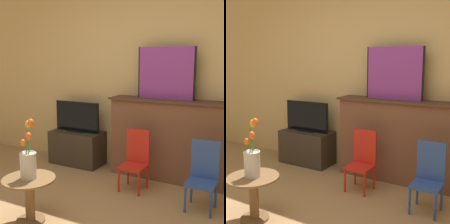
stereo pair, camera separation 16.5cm
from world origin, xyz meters
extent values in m
cube|color=tan|center=(0.00, 2.13, 1.35)|extent=(8.00, 0.06, 2.70)
cube|color=brown|center=(0.40, 1.94, 0.50)|extent=(1.41, 0.31, 1.01)
cube|color=#503123|center=(0.40, 1.93, 1.00)|extent=(1.47, 0.35, 0.02)
cube|color=black|center=(0.35, 1.96, 1.32)|extent=(0.72, 0.02, 0.63)
cube|color=purple|center=(0.35, 1.94, 1.32)|extent=(0.68, 0.02, 0.63)
cube|color=#382D23|center=(-0.91, 1.88, 0.24)|extent=(0.75, 0.39, 0.47)
cube|color=black|center=(-0.91, 1.88, 0.48)|extent=(0.27, 0.12, 0.02)
cube|color=black|center=(-0.91, 1.89, 0.68)|extent=(0.70, 0.02, 0.43)
cube|color=black|center=(-0.91, 1.88, 0.68)|extent=(0.67, 0.02, 0.40)
cylinder|color=red|center=(0.05, 1.30, 0.13)|extent=(0.02, 0.02, 0.27)
cylinder|color=red|center=(0.30, 1.30, 0.13)|extent=(0.02, 0.02, 0.27)
cylinder|color=red|center=(0.05, 1.54, 0.13)|extent=(0.02, 0.02, 0.27)
cylinder|color=red|center=(0.30, 1.54, 0.13)|extent=(0.02, 0.02, 0.27)
cube|color=red|center=(0.18, 1.42, 0.28)|extent=(0.28, 0.28, 0.03)
cube|color=red|center=(0.18, 1.55, 0.49)|extent=(0.28, 0.02, 0.39)
cylinder|color=#2D4C99|center=(0.84, 1.18, 0.13)|extent=(0.02, 0.02, 0.27)
cylinder|color=#2D4C99|center=(1.09, 1.18, 0.13)|extent=(0.02, 0.02, 0.27)
cylinder|color=#2D4C99|center=(0.84, 1.43, 0.13)|extent=(0.02, 0.02, 0.27)
cylinder|color=#2D4C99|center=(1.09, 1.43, 0.13)|extent=(0.02, 0.02, 0.27)
cube|color=#2D4C99|center=(0.97, 1.30, 0.28)|extent=(0.28, 0.28, 0.03)
cube|color=#2D4C99|center=(0.97, 1.43, 0.49)|extent=(0.28, 0.02, 0.39)
cylinder|color=brown|center=(-0.38, 0.33, 0.01)|extent=(0.27, 0.27, 0.02)
cylinder|color=brown|center=(-0.38, 0.33, 0.20)|extent=(0.09, 0.09, 0.40)
cylinder|color=brown|center=(-0.38, 0.33, 0.41)|extent=(0.48, 0.48, 0.02)
cylinder|color=beige|center=(-0.38, 0.33, 0.54)|extent=(0.14, 0.14, 0.23)
torus|color=beige|center=(-0.38, 0.33, 0.66)|extent=(0.16, 0.16, 0.02)
cylinder|color=#477A2D|center=(-0.35, 0.32, 0.70)|extent=(0.03, 0.02, 0.25)
ellipsoid|color=orange|center=(-0.33, 0.31, 0.83)|extent=(0.05, 0.05, 0.07)
cylinder|color=#477A2D|center=(-0.37, 0.31, 0.68)|extent=(0.03, 0.06, 0.21)
ellipsoid|color=orange|center=(-0.35, 0.25, 0.78)|extent=(0.04, 0.04, 0.06)
cylinder|color=#477A2D|center=(-0.39, 0.35, 0.74)|extent=(0.07, 0.09, 0.33)
ellipsoid|color=orange|center=(-0.45, 0.44, 0.90)|extent=(0.05, 0.05, 0.08)
cylinder|color=#477A2D|center=(-0.38, 0.36, 0.75)|extent=(0.03, 0.08, 0.35)
ellipsoid|color=orange|center=(-0.41, 0.43, 0.92)|extent=(0.05, 0.05, 0.08)
camera|label=1|loc=(1.57, -1.68, 1.51)|focal=50.00mm
camera|label=2|loc=(1.71, -1.60, 1.51)|focal=50.00mm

